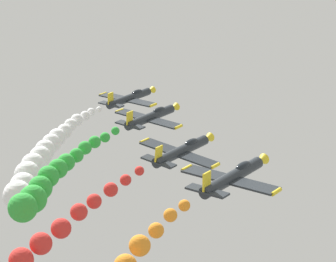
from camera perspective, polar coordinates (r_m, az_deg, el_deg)
The scene contains 6 objects.
airplane_lead at distance 113.98m, azimuth -2.76°, elevation 2.40°, with size 9.56×10.35×2.32m.
smoke_trail_lead at distance 96.33m, azimuth -9.45°, elevation -2.54°, with size 8.27×23.31×6.35m.
airplane_left_inner at distance 98.97m, azimuth -1.23°, elevation 1.04°, with size 9.57×10.35×2.34m.
smoke_trail_left_inner at distance 81.86m, azimuth -8.74°, elevation -3.77°, with size 6.64×21.57×3.51m.
airplane_right_inner at distance 84.29m, azimuth 1.02°, elevation -1.40°, with size 9.55×10.35×2.48m.
airplane_left_outer at distance 70.10m, azimuth 4.71°, elevation -3.26°, with size 9.56×10.35×2.32m.
Camera 1 is at (51.13, -70.28, 154.61)m, focal length 84.81 mm.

